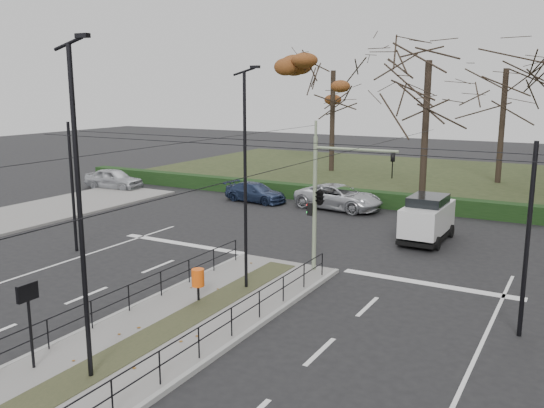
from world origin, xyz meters
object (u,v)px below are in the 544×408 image
at_px(streetlamp_median_far, 246,179).
at_px(streetlamp_median_near, 80,213).
at_px(white_van, 427,218).
at_px(traffic_light, 322,194).
at_px(parked_car_third, 255,192).
at_px(parked_car_first, 114,179).
at_px(parked_car_fourth, 339,197).
at_px(info_panel, 28,302).
at_px(rust_tree, 333,71).
at_px(litter_bin, 198,278).
at_px(bare_tree_center, 506,77).
at_px(bare_tree_near, 428,71).

bearing_deg(streetlamp_median_far, streetlamp_median_near, -89.69).
relative_size(streetlamp_median_near, white_van, 2.01).
bearing_deg(traffic_light, parked_car_third, 130.77).
relative_size(streetlamp_median_near, parked_car_first, 1.88).
distance_m(parked_car_third, white_van, 13.36).
bearing_deg(white_van, parked_car_fourth, 143.65).
xyz_separation_m(info_panel, rust_tree, (-8.01, 38.49, 6.94)).
xyz_separation_m(info_panel, streetlamp_median_near, (1.72, 0.41, 2.50)).
relative_size(parked_car_fourth, white_van, 1.30).
distance_m(streetlamp_median_far, parked_car_fourth, 16.04).
xyz_separation_m(parked_car_first, white_van, (24.36, -3.52, 0.43)).
relative_size(info_panel, parked_car_third, 0.54).
distance_m(litter_bin, bare_tree_center, 33.87).
bearing_deg(litter_bin, info_panel, -98.44).
relative_size(streetlamp_median_far, bare_tree_center, 0.69).
relative_size(white_van, rust_tree, 0.37).
bearing_deg(parked_car_first, parked_car_third, -89.64).
bearing_deg(parked_car_first, litter_bin, -133.60).
height_order(traffic_light, rust_tree, rust_tree).
bearing_deg(streetlamp_median_near, litter_bin, 97.94).
xyz_separation_m(litter_bin, rust_tree, (-8.92, 32.33, 7.97)).
height_order(traffic_light, parked_car_first, traffic_light).
height_order(traffic_light, streetlamp_median_far, streetlamp_median_far).
height_order(streetlamp_median_near, parked_car_first, streetlamp_median_near).
xyz_separation_m(parked_car_first, parked_car_third, (11.79, 0.98, -0.14)).
bearing_deg(litter_bin, white_van, 68.78).
xyz_separation_m(streetlamp_median_far, bare_tree_center, (4.51, 30.65, 4.03)).
distance_m(traffic_light, rust_tree, 29.92).
height_order(rust_tree, bare_tree_near, bare_tree_near).
bearing_deg(parked_car_first, parked_car_fourth, -89.59).
relative_size(bare_tree_center, bare_tree_near, 0.97).
relative_size(traffic_light, streetlamp_median_near, 0.64).
bearing_deg(parked_car_fourth, bare_tree_near, -35.30).
relative_size(parked_car_first, parked_car_fourth, 0.82).
height_order(streetlamp_median_far, parked_car_first, streetlamp_median_far).
xyz_separation_m(rust_tree, bare_tree_near, (11.00, -10.46, -0.42)).
bearing_deg(traffic_light, litter_bin, -114.43).
distance_m(white_van, bare_tree_center, 21.44).
distance_m(litter_bin, white_van, 13.32).
distance_m(streetlamp_median_far, parked_car_third, 17.55).
relative_size(white_van, bare_tree_center, 0.36).
bearing_deg(streetlamp_median_near, parked_car_third, 110.67).
bearing_deg(litter_bin, parked_car_first, 140.81).
relative_size(traffic_light, rust_tree, 0.47).
distance_m(litter_bin, bare_tree_near, 23.23).
bearing_deg(bare_tree_near, litter_bin, -95.42).
bearing_deg(info_panel, parked_car_third, 106.49).
bearing_deg(streetlamp_median_far, bare_tree_center, 81.63).
xyz_separation_m(traffic_light, info_panel, (-3.27, -11.36, -1.32)).
distance_m(info_panel, parked_car_fourth, 23.63).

